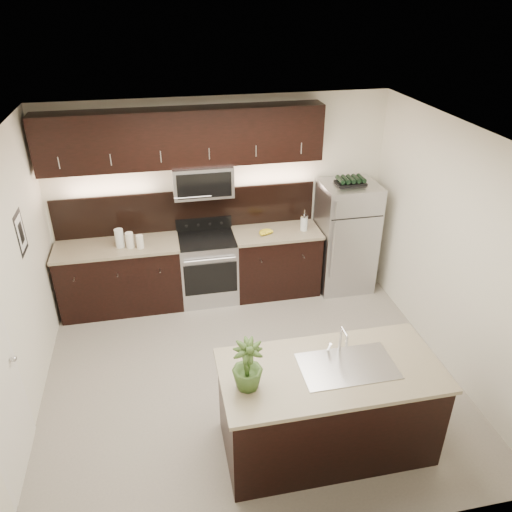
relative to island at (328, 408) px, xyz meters
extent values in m
plane|color=gray|center=(-0.53, 1.10, -0.47)|extent=(4.50, 4.50, 0.00)
cube|color=silver|center=(-0.53, 3.10, 0.88)|extent=(4.50, 0.02, 2.70)
cube|color=silver|center=(-0.53, -0.90, 0.88)|extent=(4.50, 0.02, 2.70)
cube|color=silver|center=(-2.78, 1.10, 0.88)|extent=(0.02, 4.00, 2.70)
cube|color=silver|center=(1.72, 1.10, 0.88)|extent=(0.02, 4.00, 2.70)
cube|color=white|center=(-0.53, 1.10, 2.23)|extent=(4.50, 4.00, 0.02)
cube|color=silver|center=(-2.76, 0.30, 0.54)|extent=(0.04, 0.80, 2.02)
sphere|color=silver|center=(-2.73, 0.62, 0.53)|extent=(0.06, 0.06, 0.06)
cube|color=black|center=(-2.76, 1.85, 1.18)|extent=(0.01, 0.32, 0.46)
cube|color=white|center=(-2.76, 1.85, 1.18)|extent=(0.00, 0.24, 0.36)
cube|color=black|center=(-1.94, 2.79, -0.02)|extent=(1.57, 0.62, 0.90)
cube|color=black|center=(0.18, 2.79, -0.02)|extent=(1.16, 0.62, 0.90)
cube|color=#B2B2B7|center=(-0.78, 2.79, -0.02)|extent=(0.76, 0.62, 0.90)
cube|color=black|center=(-0.78, 2.79, 0.44)|extent=(0.76, 0.60, 0.03)
cube|color=beige|center=(-1.94, 2.79, 0.45)|extent=(1.59, 0.65, 0.04)
cube|color=beige|center=(0.18, 2.79, 0.45)|extent=(1.18, 0.65, 0.04)
cube|color=black|center=(-0.98, 3.08, 0.75)|extent=(3.49, 0.02, 0.56)
cube|color=#B2B2B7|center=(-0.78, 2.90, 1.23)|extent=(0.76, 0.40, 0.40)
cube|color=black|center=(-0.98, 2.93, 1.78)|extent=(3.49, 0.33, 0.70)
cube|color=black|center=(0.00, 0.00, -0.02)|extent=(1.90, 0.90, 0.90)
cube|color=beige|center=(0.00, 0.00, 0.45)|extent=(1.96, 0.96, 0.04)
cube|color=silver|center=(0.15, 0.00, 0.47)|extent=(0.84, 0.50, 0.01)
cylinder|color=silver|center=(0.15, 0.21, 0.59)|extent=(0.03, 0.03, 0.24)
cylinder|color=silver|center=(0.15, 0.14, 0.74)|extent=(0.02, 0.14, 0.02)
cylinder|color=silver|center=(0.15, 0.07, 0.69)|extent=(0.02, 0.02, 0.10)
cube|color=#B2B2B7|center=(1.17, 2.73, 0.31)|extent=(0.75, 0.68, 1.56)
cube|color=black|center=(1.17, 2.73, 1.11)|extent=(0.39, 0.24, 0.03)
cylinder|color=black|center=(1.02, 2.73, 1.15)|extent=(0.06, 0.22, 0.06)
cylinder|color=black|center=(1.09, 2.73, 1.15)|extent=(0.06, 0.22, 0.06)
cylinder|color=black|center=(1.17, 2.73, 1.15)|extent=(0.06, 0.22, 0.06)
cylinder|color=black|center=(1.24, 2.73, 1.15)|extent=(0.06, 0.22, 0.06)
cylinder|color=black|center=(1.31, 2.73, 1.15)|extent=(0.06, 0.22, 0.06)
imported|color=#355221|center=(-0.76, -0.07, 0.70)|extent=(0.26, 0.26, 0.46)
cylinder|color=silver|center=(-1.88, 2.74, 0.59)|extent=(0.11, 0.11, 0.24)
cylinder|color=silver|center=(-1.76, 2.69, 0.57)|extent=(0.10, 0.10, 0.20)
cylinder|color=silver|center=(-1.63, 2.65, 0.55)|extent=(0.09, 0.09, 0.17)
cylinder|color=silver|center=(0.55, 2.74, 0.57)|extent=(0.10, 0.10, 0.20)
cylinder|color=silver|center=(0.55, 2.74, 0.67)|extent=(0.10, 0.10, 0.02)
cylinder|color=silver|center=(0.55, 2.74, 0.72)|extent=(0.01, 0.01, 0.08)
ellipsoid|color=gold|center=(-0.04, 2.71, 0.50)|extent=(0.25, 0.22, 0.06)
camera|label=1|loc=(-1.32, -3.15, 3.43)|focal=35.00mm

